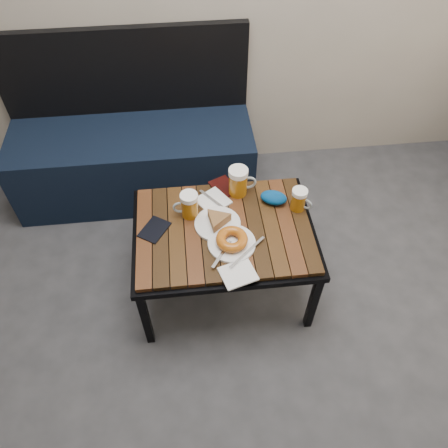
{
  "coord_description": "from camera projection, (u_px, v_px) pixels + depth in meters",
  "views": [
    {
      "loc": [
        0.11,
        -0.31,
        2.0
      ],
      "look_at": [
        0.24,
        0.96,
        0.5
      ],
      "focal_mm": 35.0,
      "sensor_mm": 36.0,
      "label": 1
    }
  ],
  "objects": [
    {
      "name": "plate_bagel",
      "position": [
        232.0,
        241.0,
        1.92
      ],
      "size": [
        0.25,
        0.25,
        0.06
      ],
      "color": "white",
      "rests_on": "cafe_table"
    },
    {
      "name": "cafe_table",
      "position": [
        224.0,
        234.0,
        2.03
      ],
      "size": [
        0.84,
        0.62,
        0.47
      ],
      "color": "black",
      "rests_on": "ground"
    },
    {
      "name": "napkin_left",
      "position": [
        213.0,
        201.0,
        2.1
      ],
      "size": [
        0.19,
        0.19,
        0.01
      ],
      "rotation": [
        0.0,
        0.0,
        0.58
      ],
      "color": "white",
      "rests_on": "cafe_table"
    },
    {
      "name": "beer_mug_centre",
      "position": [
        239.0,
        181.0,
        2.09
      ],
      "size": [
        0.14,
        0.09,
        0.15
      ],
      "rotation": [
        0.0,
        0.0,
        0.02
      ],
      "color": "#9C5B0C",
      "rests_on": "cafe_table"
    },
    {
      "name": "napkin_right",
      "position": [
        238.0,
        274.0,
        1.83
      ],
      "size": [
        0.17,
        0.16,
        0.01
      ],
      "rotation": [
        0.0,
        0.0,
        0.29
      ],
      "color": "white",
      "rests_on": "cafe_table"
    },
    {
      "name": "passport_burgundy",
      "position": [
        224.0,
        187.0,
        2.16
      ],
      "size": [
        0.15,
        0.17,
        0.01
      ],
      "primitive_type": "cube",
      "rotation": [
        0.0,
        0.0,
        0.43
      ],
      "color": "black",
      "rests_on": "cafe_table"
    },
    {
      "name": "beer_mug_right",
      "position": [
        299.0,
        199.0,
        2.03
      ],
      "size": [
        0.11,
        0.1,
        0.12
      ],
      "rotation": [
        0.0,
        0.0,
        -0.64
      ],
      "color": "#9C5B0C",
      "rests_on": "cafe_table"
    },
    {
      "name": "beer_mug_left",
      "position": [
        189.0,
        205.0,
        2.0
      ],
      "size": [
        0.12,
        0.08,
        0.13
      ],
      "rotation": [
        0.0,
        0.0,
        3.13
      ],
      "color": "#9C5B0C",
      "rests_on": "cafe_table"
    },
    {
      "name": "bench",
      "position": [
        135.0,
        154.0,
        2.63
      ],
      "size": [
        1.4,
        0.5,
        0.95
      ],
      "color": "black",
      "rests_on": "ground"
    },
    {
      "name": "plate_pie",
      "position": [
        218.0,
        222.0,
        1.99
      ],
      "size": [
        0.21,
        0.21,
        0.06
      ],
      "color": "white",
      "rests_on": "cafe_table"
    },
    {
      "name": "passport_navy",
      "position": [
        154.0,
        230.0,
        1.99
      ],
      "size": [
        0.16,
        0.17,
        0.01
      ],
      "primitive_type": "cube",
      "rotation": [
        0.0,
        0.0,
        -0.58
      ],
      "color": "black",
      "rests_on": "cafe_table"
    },
    {
      "name": "knit_pouch",
      "position": [
        274.0,
        198.0,
        2.08
      ],
      "size": [
        0.15,
        0.12,
        0.06
      ],
      "primitive_type": "ellipsoid",
      "rotation": [
        0.0,
        0.0,
        -0.38
      ],
      "color": "navy",
      "rests_on": "cafe_table"
    }
  ]
}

